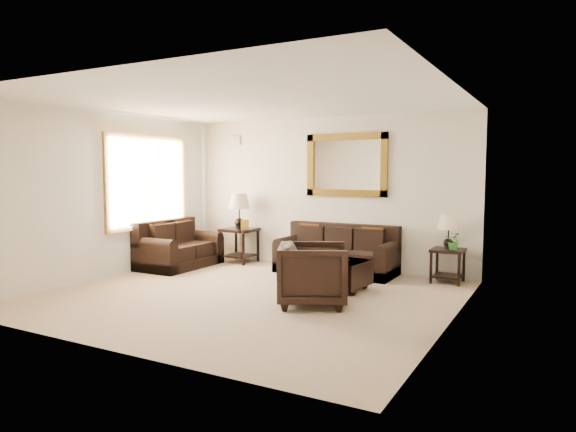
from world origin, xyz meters
The scene contains 11 objects.
room centered at (0.00, 0.00, 1.35)m, with size 5.51×5.01×2.71m.
window centered at (-2.70, 0.90, 1.55)m, with size 0.07×1.96×1.66m.
mirror centered at (0.45, 2.47, 1.85)m, with size 1.50×0.06×1.10m.
air_vent centered at (-1.90, 2.48, 2.35)m, with size 0.25×0.02×0.18m, color #999999.
sofa centered at (0.45, 2.10, 0.30)m, with size 2.02×0.87×0.83m.
loveseat centered at (-2.34, 1.23, 0.31)m, with size 0.90×1.51×0.85m.
end_table_left centered at (-1.60, 2.16, 0.86)m, with size 0.60×0.60×1.32m.
end_table_right centered at (2.28, 2.22, 0.70)m, with size 0.49×0.49×1.08m.
coffee_table centered at (0.73, 0.96, 0.28)m, with size 1.38×0.85×0.55m.
armchair centered at (1.01, 0.00, 0.44)m, with size 0.86×0.81×0.89m, color black.
potted_plant centered at (2.38, 2.13, 0.64)m, with size 0.25×0.28×0.22m, color #21541C.
Camera 1 is at (3.86, -5.94, 1.74)m, focal length 32.00 mm.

